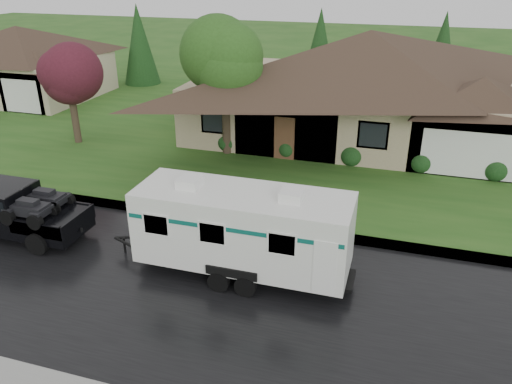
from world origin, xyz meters
TOP-DOWN VIEW (x-y plane):
  - ground at (0.00, 0.00)m, footprint 140.00×140.00m
  - road at (0.00, -2.00)m, footprint 140.00×8.00m
  - curb at (0.00, 2.25)m, footprint 140.00×0.50m
  - lawn at (0.00, 15.00)m, footprint 140.00×26.00m
  - house_main at (2.29, 13.84)m, footprint 19.44×10.80m
  - house_far at (-21.78, 15.85)m, footprint 10.80×8.64m
  - tree_left_green at (-4.20, 9.04)m, footprint 3.94×3.94m
  - tree_red at (-12.40, 8.26)m, footprint 3.05×3.05m
  - shrub_row at (2.00, 9.30)m, footprint 13.60×1.00m
  - pickup_truck at (-8.92, -0.74)m, footprint 5.56×2.11m
  - travel_trailer at (-0.12, -0.74)m, footprint 6.86×2.41m

SIDE VIEW (x-z plane):
  - ground at x=0.00m, z-range 0.00..0.00m
  - road at x=0.00m, z-range 0.00..0.01m
  - curb at x=0.00m, z-range 0.00..0.15m
  - lawn at x=0.00m, z-range 0.00..0.15m
  - shrub_row at x=2.00m, z-range 0.15..1.15m
  - pickup_truck at x=-8.92m, z-range 0.07..1.92m
  - travel_trailer at x=-0.12m, z-range 0.09..3.17m
  - house_far at x=-21.78m, z-range 0.07..5.87m
  - house_main at x=2.29m, z-range 0.14..7.04m
  - tree_red at x=-12.40m, z-range 1.12..6.18m
  - tree_left_green at x=-4.20m, z-range 1.41..7.94m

